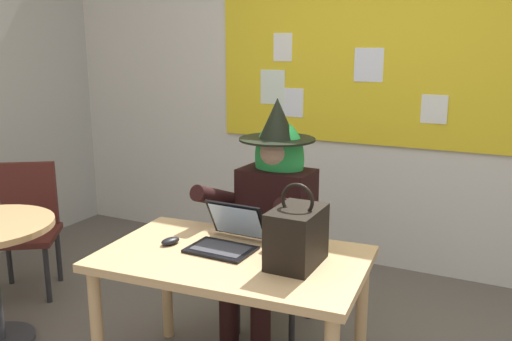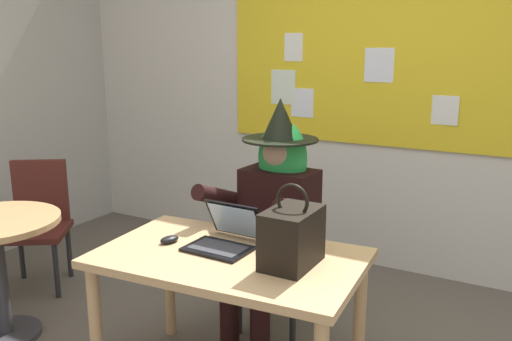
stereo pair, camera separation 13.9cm
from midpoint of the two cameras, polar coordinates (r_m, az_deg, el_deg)
name	(u,v)px [view 1 (the left image)]	position (r m, az deg, el deg)	size (l,w,h in m)	color
wall_back_bulletin	(372,70)	(4.09, 11.21, 10.39)	(5.56, 2.08, 2.96)	silver
desk_main	(233,273)	(2.60, -4.06, -10.84)	(1.30, 0.84, 0.71)	tan
chair_at_desk	(279,242)	(3.27, 1.28, -7.63)	(0.45, 0.45, 0.91)	black
person_costumed	(272,204)	(3.08, 0.38, -3.56)	(0.61, 0.69, 1.39)	black
laptop	(227,238)	(2.64, -4.61, -7.15)	(0.32, 0.33, 0.21)	black
computer_mouse	(170,241)	(2.72, -10.54, -7.38)	(0.06, 0.10, 0.03)	black
handbag	(297,236)	(2.41, 2.68, -6.96)	(0.20, 0.30, 0.38)	black
chair_spare_by_window	(27,221)	(4.06, -24.09, -4.96)	(0.58, 0.58, 0.88)	#4C1E19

